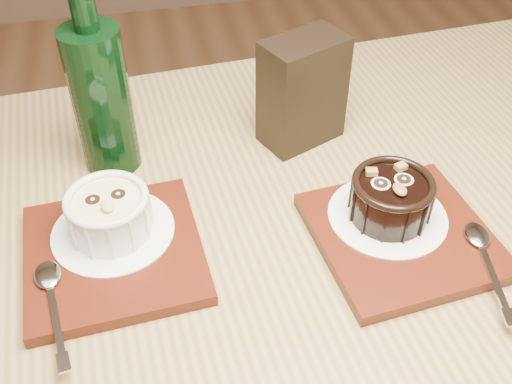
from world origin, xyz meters
The scene contains 11 objects.
table centered at (0.11, 0.27, 0.66)m, with size 1.26×0.89×0.75m.
tray_left centered at (-0.05, 0.30, 0.76)m, with size 0.18×0.18×0.01m, color #4D190C.
doily_left centered at (-0.04, 0.33, 0.77)m, with size 0.13×0.13×0.00m, color white.
ramekin_white centered at (-0.04, 0.33, 0.79)m, with size 0.09×0.09×0.05m.
spoon_left centered at (-0.10, 0.24, 0.77)m, with size 0.03×0.13×0.01m, color silver, non-canonical shape.
tray_right centered at (0.26, 0.26, 0.76)m, with size 0.18×0.18×0.01m, color #4D190C.
doily_right centered at (0.25, 0.28, 0.77)m, with size 0.13×0.13×0.00m, color white.
ramekin_dark centered at (0.25, 0.28, 0.79)m, with size 0.09×0.09×0.05m.
spoon_right centered at (0.32, 0.20, 0.77)m, with size 0.03×0.13×0.01m, color silver, non-canonical shape.
condiment_stand centered at (0.20, 0.46, 0.82)m, with size 0.10×0.06×0.14m, color black.
green_bottle centered at (-0.04, 0.46, 0.85)m, with size 0.07×0.07×0.25m.
Camera 1 is at (0.01, -0.14, 1.22)m, focal length 42.00 mm.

